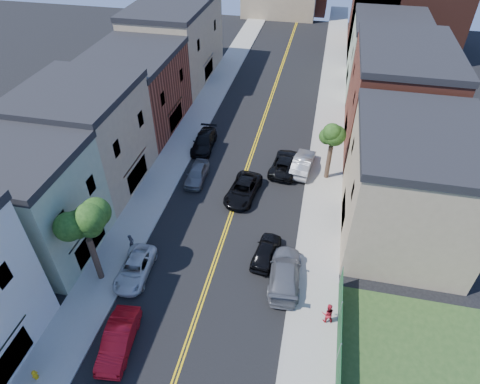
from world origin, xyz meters
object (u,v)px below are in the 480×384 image
Objects in this scene: grey_car_left at (197,174)px; pedestrian_right at (328,313)px; pedestrian_left at (131,242)px; silver_car_right at (303,163)px; black_car_right at (266,251)px; fire_hydrant at (35,375)px; dark_car_right_far at (286,163)px; black_car_left at (204,142)px; black_suv_lane at (243,190)px; grey_car_right at (285,273)px; white_pickup at (135,269)px; red_sedan at (118,340)px.

grey_car_left is 2.54× the size of pedestrian_right.
silver_car_right is at bearing -58.01° from pedestrian_left.
pedestrian_left is (-10.50, -1.54, 0.23)m from black_car_right.
pedestrian_left is at bearing 82.55° from fire_hydrant.
black_car_right is 0.78× the size of dark_car_right_far.
black_car_left is 0.98× the size of black_suv_lane.
fire_hydrant is at bearing 70.90° from dark_car_right_far.
black_car_left is at bearing 97.31° from grey_car_left.
fire_hydrant is (-11.93, -24.43, -0.20)m from dark_car_right_far.
fire_hydrant is (-13.63, -10.57, -0.28)m from grey_car_right.
grey_car_left is 0.86× the size of silver_car_right.
white_pickup is 2.53m from pedestrian_left.
grey_car_left is 0.83× the size of black_car_left.
red_sedan is 1.09× the size of grey_car_left.
dark_car_right_far reaches higher than black_car_right.
black_suv_lane is at bearing 63.25° from dark_car_right_far.
red_sedan is 1.12× the size of black_car_right.
silver_car_right is at bearing 61.13° from fire_hydrant.
silver_car_right is 0.95× the size of black_suv_lane.
dark_car_right_far is (9.08, -2.18, -0.01)m from black_car_left.
dark_car_right_far is at bearing -16.18° from black_car_left.
pedestrian_right reaches higher than dark_car_right_far.
silver_car_right is 18.40m from pedestrian_left.
pedestrian_right reaches higher than white_pickup.
black_suv_lane is 6.85× the size of fire_hydrant.
white_pickup is 11.15m from grey_car_right.
silver_car_right is 2.96× the size of pedestrian_right.
red_sedan is 12.22m from grey_car_right.
pedestrian_left is at bearing 114.98° from white_pickup.
dark_car_right_far is 17.10m from pedestrian_left.
white_pickup is at bearing -97.05° from grey_car_left.
fire_hydrant is (-2.63, -8.74, -0.11)m from white_pickup.
pedestrian_right is (3.22, -17.08, 0.17)m from silver_car_right.
black_car_right is 2.66× the size of pedestrian_left.
black_car_left is at bearing 135.95° from black_suv_lane.
pedestrian_left is 11.04m from fire_hydrant.
pedestrian_left is 15.77m from pedestrian_right.
black_car_left reaches higher than dark_car_right_far.
black_car_right is 2.47× the size of pedestrian_right.
fire_hydrant is at bearing -110.34° from white_pickup.
pedestrian_right is at bearing -8.01° from white_pickup.
black_car_right is at bearing -57.83° from black_suv_lane.
fire_hydrant is (-16.85, -7.64, -0.46)m from pedestrian_right.
black_car_left reaches higher than black_car_right.
black_suv_lane is at bearing -64.28° from grey_car_right.
black_car_left is 16.80m from black_car_right.
pedestrian_right is (15.42, -3.30, 0.06)m from pedestrian_left.
red_sedan is 13.65m from pedestrian_right.
pedestrian_left is at bearing 55.39° from silver_car_right.
pedestrian_left is (-7.20, -8.54, 0.21)m from black_suv_lane.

